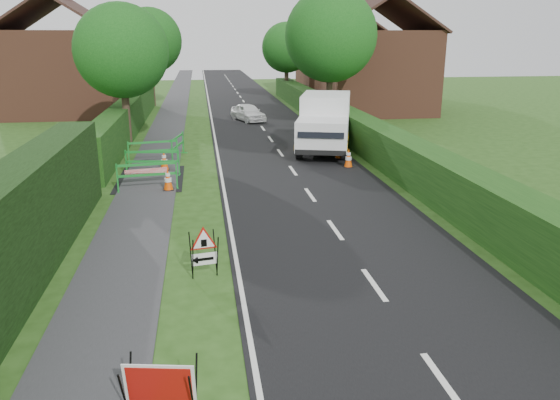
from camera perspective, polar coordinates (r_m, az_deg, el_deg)
ground at (r=10.69m, az=-1.66°, el=-12.04°), size 120.00×120.00×0.00m
road_surface at (r=44.75m, az=-3.74°, el=10.11°), size 6.00×90.00×0.02m
footpath at (r=44.65m, az=-10.89°, el=9.84°), size 2.00×90.00×0.02m
hedge_west_far at (r=31.97m, az=-15.38°, el=6.89°), size 1.00×24.00×1.80m
hedge_east at (r=26.91m, az=8.21°, el=5.55°), size 1.20×50.00×1.50m
house_west at (r=40.38m, az=-21.61°, el=12.42°), size 7.50×7.40×7.88m
house_east_a at (r=39.27m, az=9.86°, el=13.22°), size 7.50×7.40×7.88m
house_east_b at (r=52.99m, az=6.17°, el=14.22°), size 7.50×7.40×7.88m
tree_nw at (r=27.55m, az=-16.23°, el=14.73°), size 4.40×4.40×6.70m
tree_ne at (r=32.18m, az=5.33°, el=16.73°), size 5.20×5.20×7.79m
tree_fw at (r=43.45m, az=-13.49°, el=15.89°), size 4.80×4.80×7.24m
tree_fe at (r=47.90m, az=0.69°, el=15.64°), size 4.20×4.20×6.33m
red_rect_sign at (r=8.17m, az=-12.46°, el=-18.50°), size 1.07×0.76×0.84m
triangle_sign at (r=12.06m, az=-8.10°, el=-5.05°), size 0.80×0.80×1.01m
works_van at (r=25.52m, az=4.71°, el=8.15°), size 3.61×5.96×2.55m
traffic_cone_0 at (r=22.43m, az=7.17°, el=4.38°), size 0.38×0.38×0.79m
traffic_cone_1 at (r=24.01m, az=6.20°, el=5.23°), size 0.38×0.38×0.79m
traffic_cone_2 at (r=25.92m, az=5.34°, el=6.11°), size 0.38×0.38×0.79m
traffic_cone_3 at (r=19.28m, az=-11.63°, el=2.13°), size 0.38×0.38×0.79m
traffic_cone_4 at (r=22.23m, az=-12.01°, el=4.03°), size 0.38×0.38×0.79m
ped_barrier_0 at (r=19.40m, az=-13.72°, el=2.80°), size 2.09×0.60×1.00m
ped_barrier_1 at (r=21.45m, az=-13.19°, el=4.15°), size 2.09×0.57×1.00m
ped_barrier_2 at (r=23.45m, az=-13.13°, el=5.21°), size 2.09×0.71×1.00m
ped_barrier_3 at (r=24.43m, az=-10.64°, el=5.81°), size 0.77×2.09×1.00m
redwhite_plank at (r=20.36m, az=-13.72°, el=1.62°), size 1.48×0.35×0.25m
hatchback_car at (r=34.81m, az=-3.35°, el=9.12°), size 2.29×3.45×1.09m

